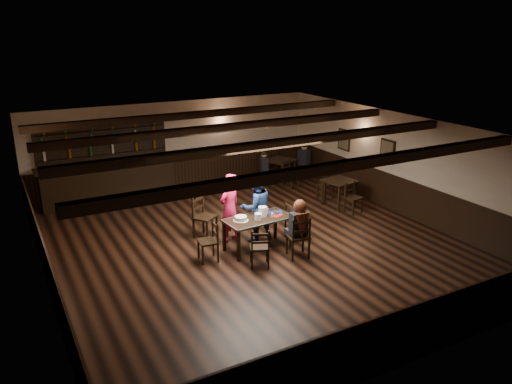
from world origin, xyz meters
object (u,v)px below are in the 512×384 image
chair_near_right (300,235)px  man_blue (256,207)px  cake (241,219)px  woman_pink (230,208)px  chair_near_left (260,245)px  dining_table (258,222)px  bar_counter (107,176)px

chair_near_right → man_blue: (-0.35, 1.34, 0.26)m
chair_near_right → cake: bearing=137.1°
woman_pink → man_blue: 0.62m
chair_near_left → man_blue: bearing=64.7°
chair_near_left → cake: (-0.00, 0.88, 0.29)m
dining_table → woman_pink: 0.83m
bar_counter → chair_near_right: bearing=-64.7°
dining_table → chair_near_left: (-0.41, -0.83, -0.16)m
chair_near_left → chair_near_right: size_ratio=0.91×
man_blue → bar_counter: 5.16m
cake → chair_near_left: bearing=-89.9°
dining_table → woman_pink: size_ratio=0.96×
chair_near_right → woman_pink: size_ratio=0.58×
dining_table → man_blue: 0.55m
woman_pink → bar_counter: (-1.87, 4.29, -0.10)m
chair_near_left → chair_near_right: 0.97m
chair_near_right → woman_pink: (-0.92, 1.59, 0.26)m
chair_near_left → man_blue: man_blue is taller
man_blue → cake: man_blue is taller
dining_table → cake: (-0.41, 0.04, 0.13)m
woman_pink → bar_counter: bearing=-88.6°
chair_near_left → woman_pink: woman_pink is taller
chair_near_left → cake: size_ratio=2.53×
chair_near_left → woman_pink: (0.06, 1.57, 0.32)m
man_blue → woman_pink: bearing=-24.4°
chair_near_left → bar_counter: 6.14m
chair_near_right → bar_counter: (-2.79, 5.88, 0.17)m
woman_pink → man_blue: size_ratio=1.00×
man_blue → cake: size_ratio=4.79×
dining_table → bar_counter: (-2.23, 5.03, 0.06)m
dining_table → man_blue: (0.21, 0.48, 0.15)m
chair_near_right → chair_near_left: bearing=178.5°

